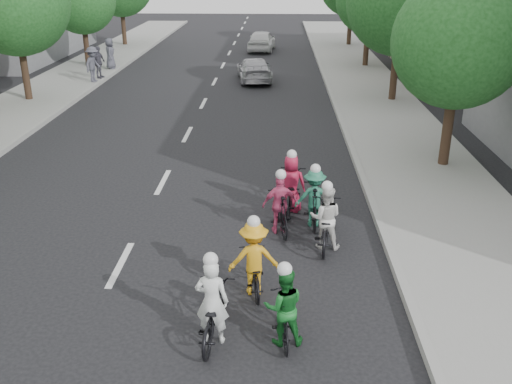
# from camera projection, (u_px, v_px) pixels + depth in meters

# --- Properties ---
(ground) EXTENTS (120.00, 120.00, 0.00)m
(ground) POSITION_uv_depth(u_px,v_px,m) (120.00, 265.00, 12.63)
(ground) COLOR black
(ground) RESTS_ON ground
(curb_left) EXTENTS (0.18, 80.00, 0.18)m
(curb_left) POSITION_uv_depth(u_px,v_px,m) (32.00, 131.00, 22.04)
(curb_left) COLOR #999993
(curb_left) RESTS_ON ground
(sidewalk_right) EXTENTS (4.00, 80.00, 0.15)m
(sidewalk_right) POSITION_uv_depth(u_px,v_px,m) (397.00, 135.00, 21.56)
(sidewalk_right) COLOR gray
(sidewalk_right) RESTS_ON ground
(curb_right) EXTENTS (0.18, 80.00, 0.18)m
(curb_right) POSITION_uv_depth(u_px,v_px,m) (346.00, 134.00, 21.62)
(curb_right) COLOR #999993
(curb_right) RESTS_ON ground
(bldg_se) EXTENTS (10.00, 14.00, 8.00)m
(bldg_se) POSITION_uv_depth(u_px,v_px,m) (497.00, 0.00, 32.71)
(bldg_se) COLOR gray
(bldg_se) RESTS_ON ground
(tree_l_3) EXTENTS (4.80, 4.80, 6.93)m
(tree_l_3) POSITION_uv_depth(u_px,v_px,m) (14.00, 1.00, 25.04)
(tree_l_3) COLOR black
(tree_l_3) RESTS_ON ground
(tree_l_4) EXTENTS (4.00, 4.00, 5.97)m
(tree_l_4) POSITION_uv_depth(u_px,v_px,m) (81.00, 0.00, 33.56)
(tree_l_4) COLOR black
(tree_l_4) RESTS_ON ground
(tree_r_0) EXTENTS (4.00, 4.00, 5.97)m
(tree_r_0) POSITION_uv_depth(u_px,v_px,m) (459.00, 42.00, 16.91)
(tree_r_0) COLOR black
(tree_r_0) RESTS_ON ground
(tree_r_1) EXTENTS (4.80, 4.80, 6.93)m
(tree_r_1) POSITION_uv_depth(u_px,v_px,m) (401.00, 1.00, 25.00)
(tree_r_1) COLOR black
(tree_r_1) RESTS_ON ground
(tree_r_2) EXTENTS (4.00, 4.00, 5.97)m
(tree_r_2) POSITION_uv_depth(u_px,v_px,m) (370.00, 0.00, 33.52)
(tree_r_2) COLOR black
(tree_r_2) RESTS_ON ground
(cyclist_0) EXTENTS (0.75, 1.52, 1.60)m
(cyclist_0) POSITION_uv_depth(u_px,v_px,m) (284.00, 311.00, 9.92)
(cyclist_0) COLOR black
(cyclist_0) RESTS_ON ground
(cyclist_1) EXTENTS (0.89, 2.01, 1.67)m
(cyclist_1) POSITION_uv_depth(u_px,v_px,m) (325.00, 223.00, 13.24)
(cyclist_1) COLOR black
(cyclist_1) RESTS_ON ground
(cyclist_2) EXTENTS (0.94, 1.77, 1.65)m
(cyclist_2) POSITION_uv_depth(u_px,v_px,m) (280.00, 208.00, 13.95)
(cyclist_2) COLOR black
(cyclist_2) RESTS_ON ground
(cyclist_3) EXTENTS (1.08, 1.58, 1.71)m
(cyclist_3) POSITION_uv_depth(u_px,v_px,m) (254.00, 264.00, 11.39)
(cyclist_3) COLOR black
(cyclist_3) RESTS_ON ground
(cyclist_4) EXTENTS (0.93, 2.03, 1.73)m
(cyclist_4) POSITION_uv_depth(u_px,v_px,m) (291.00, 189.00, 15.12)
(cyclist_4) COLOR black
(cyclist_4) RESTS_ON ground
(cyclist_5) EXTENTS (0.79, 1.86, 1.76)m
(cyclist_5) POSITION_uv_depth(u_px,v_px,m) (213.00, 311.00, 10.00)
(cyclist_5) COLOR black
(cyclist_5) RESTS_ON ground
(cyclist_6) EXTENTS (0.97, 1.78, 1.64)m
(cyclist_6) POSITION_uv_depth(u_px,v_px,m) (314.00, 201.00, 14.31)
(cyclist_6) COLOR black
(cyclist_6) RESTS_ON ground
(follow_car_lead) EXTENTS (2.27, 4.45, 1.24)m
(follow_car_lead) POSITION_uv_depth(u_px,v_px,m) (254.00, 69.00, 31.06)
(follow_car_lead) COLOR #ACABB0
(follow_car_lead) RESTS_ON ground
(follow_car_trail) EXTENTS (2.08, 4.43, 1.47)m
(follow_car_trail) POSITION_uv_depth(u_px,v_px,m) (262.00, 40.00, 40.94)
(follow_car_trail) COLOR silver
(follow_car_trail) RESTS_ON ground
(spectator_0) EXTENTS (1.00, 1.33, 1.83)m
(spectator_0) POSITION_uv_depth(u_px,v_px,m) (93.00, 64.00, 29.99)
(spectator_0) COLOR #51515F
(spectator_0) RESTS_ON sidewalk_left
(spectator_1) EXTENTS (0.76, 1.09, 1.72)m
(spectator_1) POSITION_uv_depth(u_px,v_px,m) (98.00, 62.00, 30.89)
(spectator_1) COLOR #545260
(spectator_1) RESTS_ON sidewalk_left
(spectator_2) EXTENTS (0.67, 0.93, 1.76)m
(spectator_2) POSITION_uv_depth(u_px,v_px,m) (110.00, 53.00, 33.57)
(spectator_2) COLOR #4D4E5A
(spectator_2) RESTS_ON sidewalk_left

